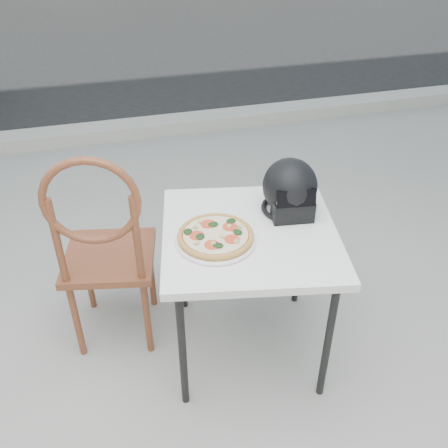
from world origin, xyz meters
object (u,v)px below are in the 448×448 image
object	(u,v)px
helmet	(290,190)
cafe_chair_main	(103,244)
cafe_table_main	(250,243)
plate	(216,240)
pizza	(216,235)

from	to	relation	value
helmet	cafe_chair_main	size ratio (longest dim) A/B	0.26
cafe_table_main	helmet	size ratio (longest dim) A/B	3.08
cafe_table_main	helmet	bearing A→B (deg)	25.67
cafe_chair_main	plate	bearing A→B (deg)	162.26
plate	cafe_chair_main	bearing A→B (deg)	150.53
plate	helmet	bearing A→B (deg)	20.49
helmet	cafe_chair_main	distance (m)	0.88
plate	helmet	size ratio (longest dim) A/B	1.27
plate	cafe_chair_main	distance (m)	0.54
cafe_table_main	helmet	distance (m)	0.30
plate	cafe_chair_main	xyz separation A→B (m)	(-0.46, 0.26, -0.11)
pizza	plate	bearing A→B (deg)	-91.97
plate	helmet	distance (m)	0.42
pizza	cafe_chair_main	distance (m)	0.55
pizza	cafe_chair_main	size ratio (longest dim) A/B	0.35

